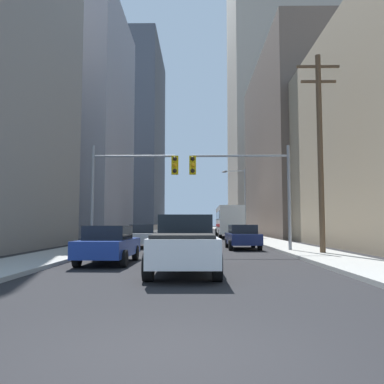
% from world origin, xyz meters
% --- Properties ---
extents(ground_plane, '(400.00, 400.00, 0.00)m').
position_xyz_m(ground_plane, '(0.00, 0.00, 0.00)').
color(ground_plane, black).
extents(sidewalk_left, '(2.88, 160.00, 0.15)m').
position_xyz_m(sidewalk_left, '(-6.37, 50.00, 0.07)').
color(sidewalk_left, '#9E9E99').
rests_on(sidewalk_left, ground).
extents(sidewalk_right, '(2.88, 160.00, 0.15)m').
position_xyz_m(sidewalk_right, '(6.37, 50.00, 0.07)').
color(sidewalk_right, '#9E9E99').
rests_on(sidewalk_right, ground).
extents(city_bus, '(2.72, 11.54, 3.40)m').
position_xyz_m(city_bus, '(3.98, 39.15, 1.93)').
color(city_bus, silver).
rests_on(city_bus, ground).
extents(pickup_truck_white, '(2.20, 5.43, 1.90)m').
position_xyz_m(pickup_truck_white, '(-0.05, 8.01, 0.93)').
color(pickup_truck_white, white).
rests_on(pickup_truck_white, ground).
extents(sedan_blue, '(1.95, 4.26, 1.52)m').
position_xyz_m(sedan_blue, '(-3.18, 10.86, 0.77)').
color(sedan_blue, navy).
rests_on(sedan_blue, ground).
extents(sedan_silver, '(1.96, 4.27, 1.52)m').
position_xyz_m(sedan_silver, '(-3.16, 21.12, 0.77)').
color(sedan_silver, '#B7BABF').
rests_on(sedan_silver, ground).
extents(sedan_navy, '(1.95, 4.25, 1.52)m').
position_xyz_m(sedan_navy, '(3.22, 19.69, 0.77)').
color(sedan_navy, '#141E4C').
rests_on(sedan_navy, ground).
extents(sedan_grey, '(1.95, 4.22, 1.52)m').
position_xyz_m(sedan_grey, '(-3.18, 28.52, 0.77)').
color(sedan_grey, slate).
rests_on(sedan_grey, ground).
extents(sedan_black, '(1.95, 4.22, 1.52)m').
position_xyz_m(sedan_black, '(-3.36, 45.31, 0.77)').
color(sedan_black, black).
rests_on(sedan_black, ground).
extents(traffic_signal_near_left, '(4.93, 0.44, 6.00)m').
position_xyz_m(traffic_signal_near_left, '(-3.39, 16.92, 4.10)').
color(traffic_signal_near_left, gray).
rests_on(traffic_signal_near_left, ground).
extents(traffic_signal_near_right, '(5.68, 0.44, 6.00)m').
position_xyz_m(traffic_signal_near_right, '(3.03, 16.92, 4.13)').
color(traffic_signal_near_right, gray).
rests_on(traffic_signal_near_right, ground).
extents(utility_pole_right, '(2.20, 0.28, 10.32)m').
position_xyz_m(utility_pole_right, '(6.66, 14.87, 5.44)').
color(utility_pole_right, brown).
rests_on(utility_pole_right, ground).
extents(street_lamp_right, '(2.60, 0.32, 7.50)m').
position_xyz_m(street_lamp_right, '(5.21, 37.40, 4.56)').
color(street_lamp_right, gray).
rests_on(street_lamp_right, ground).
extents(building_left_mid_office, '(24.16, 18.56, 29.51)m').
position_xyz_m(building_left_mid_office, '(-21.35, 44.79, 14.75)').
color(building_left_mid_office, '#93939E').
rests_on(building_left_mid_office, ground).
extents(building_left_far_tower, '(25.57, 28.35, 46.60)m').
position_xyz_m(building_left_far_tower, '(-21.70, 93.54, 23.30)').
color(building_left_far_tower, '#4C515B').
rests_on(building_left_far_tower, ground).
extents(building_right_mid_block, '(22.18, 27.38, 22.73)m').
position_xyz_m(building_right_mid_block, '(19.46, 45.28, 11.37)').
color(building_right_mid_block, '#66564C').
rests_on(building_right_mid_block, ground).
extents(building_right_far_highrise, '(24.85, 25.45, 68.09)m').
position_xyz_m(building_right_far_highrise, '(21.41, 89.09, 34.05)').
color(building_right_far_highrise, '#B7A893').
rests_on(building_right_far_highrise, ground).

